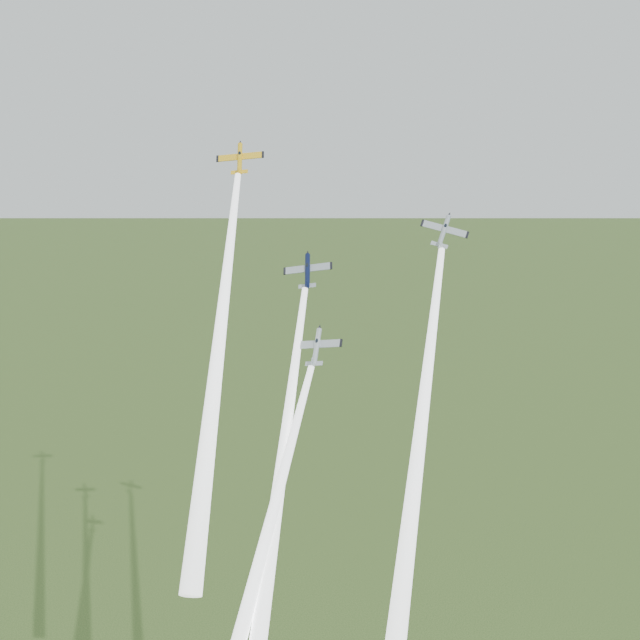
{
  "coord_description": "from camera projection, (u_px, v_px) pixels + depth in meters",
  "views": [
    {
      "loc": [
        34.88,
        -114.4,
        120.67
      ],
      "look_at": [
        0.0,
        -6.0,
        92.0
      ],
      "focal_mm": 45.0,
      "sensor_mm": 36.0,
      "label": 1
    }
  ],
  "objects": [
    {
      "name": "plane_navy",
      "position": [
        307.0,
        271.0,
        122.75
      ],
      "size": [
        9.17,
        7.15,
        7.43
      ],
      "primitive_type": null,
      "rotation": [
        0.81,
        -0.14,
        0.16
      ],
      "color": "#0B1334"
    },
    {
      "name": "smoke_trail_silver_right",
      "position": [
        416.0,
        468.0,
        98.81
      ],
      "size": [
        5.75,
        46.98,
        49.4
      ],
      "primitive_type": null,
      "rotation": [
        -0.76,
        0.0,
        0.06
      ],
      "color": "white"
    },
    {
      "name": "plane_yellow",
      "position": [
        240.0,
        159.0,
        124.95
      ],
      "size": [
        9.22,
        7.62,
        6.93
      ],
      "primitive_type": null,
      "rotation": [
        0.81,
        -0.09,
        0.26
      ],
      "color": "yellow"
    },
    {
      "name": "smoke_trail_navy",
      "position": [
        274.0,
        521.0,
        104.14
      ],
      "size": [
        10.75,
        50.58,
        53.51
      ],
      "primitive_type": null,
      "rotation": [
        -0.76,
        0.0,
        0.16
      ],
      "color": "white"
    },
    {
      "name": "smoke_trail_silver_low",
      "position": [
        248.0,
        607.0,
        98.43
      ],
      "size": [
        4.24,
        47.7,
        50.18
      ],
      "primitive_type": null,
      "rotation": [
        -0.76,
        0.0,
        -0.03
      ],
      "color": "white"
    },
    {
      "name": "smoke_trail_yellow",
      "position": [
        218.0,
        356.0,
        108.17
      ],
      "size": [
        13.99,
        44.12,
        47.26
      ],
      "primitive_type": null,
      "rotation": [
        -0.76,
        0.0,
        0.26
      ],
      "color": "white"
    },
    {
      "name": "plane_silver_low",
      "position": [
        317.0,
        347.0,
        114.82
      ],
      "size": [
        8.19,
        6.22,
        7.24
      ],
      "primitive_type": null,
      "rotation": [
        0.81,
        -0.14,
        -0.03
      ],
      "color": "#B1B9C0"
    },
    {
      "name": "plane_silver_right",
      "position": [
        444.0,
        231.0,
        115.61
      ],
      "size": [
        7.91,
        6.09,
        7.28
      ],
      "primitive_type": null,
      "rotation": [
        0.81,
        0.23,
        0.06
      ],
      "color": "#ABB3BA"
    }
  ]
}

